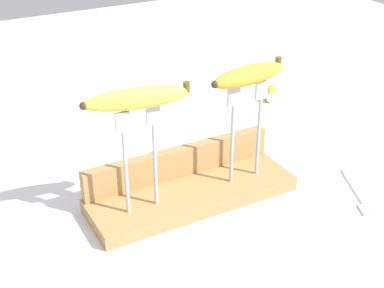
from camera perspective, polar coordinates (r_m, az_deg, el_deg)
The scene contains 10 objects.
ground_plane at distance 1.10m, azimuth 0.00°, elevation -5.85°, with size 3.00×3.00×0.00m, color silver.
wooden_board at distance 1.10m, azimuth 0.00°, elevation -5.25°, with size 0.42×0.14×0.03m, color #A87F4C.
board_backstop at distance 1.11m, azimuth -1.40°, elevation -1.88°, with size 0.41×0.02×0.06m, color #A87F4C.
fork_stand_left at distance 0.97m, azimuth -5.45°, elevation -0.77°, with size 0.08×0.01×0.20m.
fork_stand_right at distance 1.07m, azimuth 5.66°, elevation 2.06°, with size 0.09×0.01×0.20m.
banana_raised_left at distance 0.93m, azimuth -5.75°, elevation 4.75°, with size 0.19×0.06×0.04m.
banana_raised_right at distance 1.03m, azimuth 5.92°, elevation 7.14°, with size 0.17×0.06×0.04m.
fork_fallen_near at distance 1.16m, azimuth 17.00°, elevation -5.32°, with size 0.08×0.16×0.01m.
banana_chunk_near at distance 1.55m, azimuth 8.20°, elevation 5.15°, with size 0.05×0.06×0.03m.
wire_coil at distance 1.19m, azimuth -8.36°, elevation -3.32°, with size 0.10×0.10×0.00m, color black.
Camera 1 is at (-0.43, -0.80, 0.62)m, focal length 51.28 mm.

